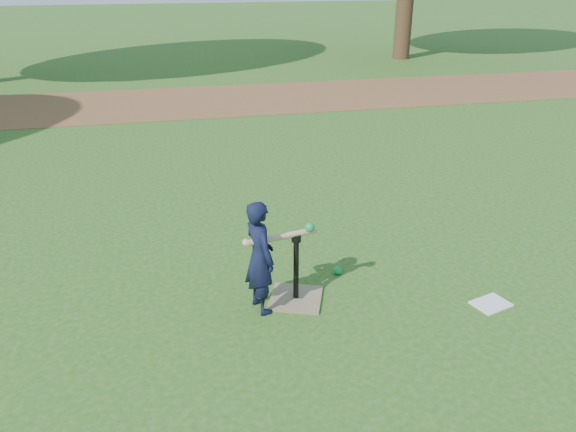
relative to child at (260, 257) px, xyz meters
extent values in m
plane|color=#285116|center=(0.09, 0.37, -0.48)|extent=(80.00, 80.00, 0.00)
cube|color=brown|center=(0.09, 7.87, -0.48)|extent=(24.00, 3.00, 0.01)
imported|color=black|center=(0.00, 0.00, 0.00)|extent=(0.32, 0.40, 0.96)
sphere|color=#0D9543|center=(0.79, 0.39, -0.44)|extent=(0.08, 0.08, 0.08)
cube|color=silver|center=(1.90, -0.38, -0.48)|extent=(0.35, 0.30, 0.01)
cube|color=#827152|center=(0.32, 0.07, -0.47)|extent=(0.55, 0.55, 0.02)
cylinder|color=black|center=(0.32, 0.07, -0.18)|extent=(0.05, 0.05, 0.55)
cylinder|color=black|center=(0.32, 0.07, 0.10)|extent=(0.08, 0.08, 0.06)
cylinder|color=tan|center=(0.20, 0.05, 0.14)|extent=(0.60, 0.16, 0.05)
sphere|color=tan|center=(-0.10, 0.01, 0.14)|extent=(0.06, 0.06, 0.06)
sphere|color=#0D9543|center=(0.42, 0.05, 0.20)|extent=(0.08, 0.08, 0.08)
camera|label=1|loc=(-0.67, -3.90, 2.14)|focal=35.00mm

